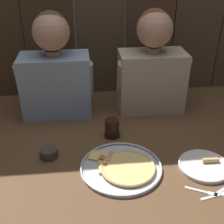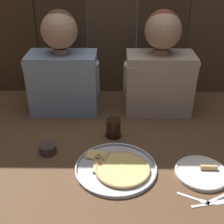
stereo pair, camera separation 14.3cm
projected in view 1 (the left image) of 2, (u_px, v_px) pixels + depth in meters
The scene contains 9 objects.
ground_plane at pixel (112, 155), 1.43m from camera, with size 3.20×3.20×0.00m, color brown.
pizza_tray at pixel (123, 167), 1.34m from camera, with size 0.37×0.37×0.03m.
dinner_plate at pixel (204, 166), 1.34m from camera, with size 0.23×0.23×0.03m.
drinking_glass at pixel (112, 128), 1.55m from camera, with size 0.09×0.09×0.10m.
dipping_bowl at pixel (49, 152), 1.40m from camera, with size 0.08×0.08×0.04m.
table_fork at pixel (203, 191), 1.21m from camera, with size 0.12×0.07×0.01m.
table_knife at pixel (218, 195), 1.20m from camera, with size 0.16×0.05×0.01m.
diner_left at pixel (55, 69), 1.66m from camera, with size 0.42×0.21×0.59m.
diner_right at pixel (152, 65), 1.71m from camera, with size 0.42×0.22×0.59m.
Camera 1 is at (-0.12, -1.14, 0.88)m, focal length 47.57 mm.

